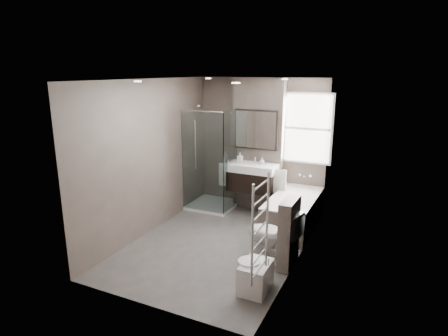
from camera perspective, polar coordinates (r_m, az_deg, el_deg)
The scene contains 15 objects.
room at distance 5.80m, azimuth -0.70°, elevation 0.41°, with size 2.70×3.90×2.70m.
vanity_pier at distance 7.40m, azimuth 5.31°, elevation 3.48°, with size 1.00×0.25×2.60m, color brown.
vanity at distance 7.21m, azimuth 4.26°, elevation -1.36°, with size 0.95×0.47×0.66m.
mirror_cabinet at distance 7.19m, azimuth 4.93°, elevation 5.84°, with size 0.86×0.08×0.76m.
towel_left at distance 7.41m, azimuth 0.16°, elevation -1.05°, with size 0.24×0.06×0.44m, color silver.
towel_right at distance 7.03m, azimuth 8.46°, elevation -2.09°, with size 0.24×0.06×0.44m, color silver.
shower_enclosure at distance 7.51m, azimuth -1.35°, elevation -2.66°, with size 0.90×0.90×2.00m.
bathtub at distance 6.79m, azimuth 10.54°, elevation -6.40°, with size 0.75×1.60×0.57m.
window at distance 7.18m, azimuth 12.46°, elevation 5.90°, with size 0.98×0.06×1.33m.
toilet at distance 5.58m, azimuth 7.51°, elevation -10.15°, with size 0.45×0.78×0.80m, color white.
cistern_box at distance 5.45m, azimuth 9.85°, elevation -9.72°, with size 0.19×0.55×1.00m.
bidet at distance 4.95m, azimuth 4.81°, elevation -16.10°, with size 0.41×0.47×0.50m.
towel_radiator at distance 4.00m, azimuth 5.52°, elevation -9.13°, with size 0.03×0.49×1.10m.
soap_bottle_a at distance 7.20m, azimuth 2.45°, elevation 1.58°, with size 0.09×0.09×0.20m, color white.
soap_bottle_b at distance 7.15m, azimuth 5.81°, elevation 1.13°, with size 0.10×0.10×0.12m, color white.
Camera 1 is at (2.46, -5.06, 2.73)m, focal length 30.00 mm.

